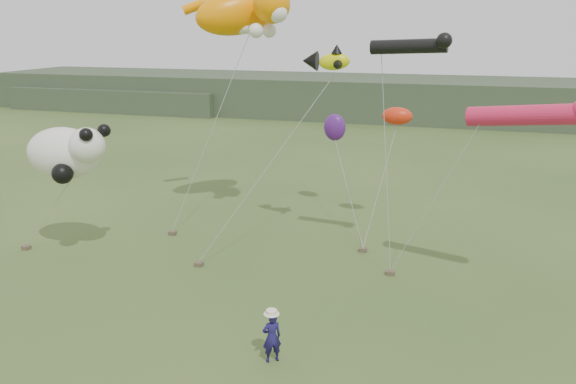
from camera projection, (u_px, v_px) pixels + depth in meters
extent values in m
plane|color=#385123|center=(223.00, 319.00, 18.06)|extent=(120.00, 120.00, 0.00)
cube|color=#2D3D28|center=(390.00, 97.00, 58.89)|extent=(90.00, 12.00, 4.00)
cube|color=#2D3D28|center=(124.00, 98.00, 64.55)|extent=(25.00, 8.00, 2.50)
imported|color=#1A144C|center=(272.00, 337.00, 15.59)|extent=(0.65, 0.61, 1.50)
cube|color=brown|center=(172.00, 233.00, 25.41)|extent=(0.32, 0.25, 0.16)
cube|color=brown|center=(199.00, 264.00, 22.07)|extent=(0.32, 0.25, 0.16)
cube|color=brown|center=(390.00, 273.00, 21.28)|extent=(0.32, 0.25, 0.16)
cube|color=brown|center=(26.00, 248.00, 23.73)|extent=(0.32, 0.25, 0.16)
cube|color=brown|center=(363.00, 250.00, 23.50)|extent=(0.32, 0.25, 0.16)
ellipsoid|color=#FF8A00|center=(240.00, 12.00, 24.56)|extent=(4.50, 4.48, 2.60)
sphere|color=#FF8A00|center=(272.00, 4.00, 23.21)|extent=(1.56, 1.56, 1.56)
sphere|color=white|center=(278.00, 13.00, 22.97)|extent=(0.78, 0.78, 0.78)
ellipsoid|color=white|center=(242.00, 28.00, 24.47)|extent=(1.53, 0.76, 0.48)
sphere|color=white|center=(256.00, 31.00, 23.17)|extent=(0.61, 0.61, 0.61)
sphere|color=white|center=(269.00, 30.00, 24.24)|extent=(0.61, 0.61, 0.61)
cylinder|color=#FF8A00|center=(200.00, 5.00, 25.72)|extent=(1.62, 1.19, 0.94)
ellipsoid|color=#D3DA07|center=(334.00, 62.00, 22.01)|extent=(1.30, 0.56, 0.77)
cone|color=black|center=(310.00, 61.00, 22.55)|extent=(0.64, 0.81, 0.80)
cone|color=black|center=(337.00, 49.00, 21.85)|extent=(0.44, 0.44, 0.35)
cone|color=black|center=(339.00, 65.00, 21.56)|extent=(0.47, 0.50, 0.35)
cone|color=black|center=(343.00, 63.00, 22.37)|extent=(0.47, 0.50, 0.35)
cylinder|color=black|center=(409.00, 46.00, 19.70)|extent=(2.74, 0.82, 0.60)
sphere|color=black|center=(444.00, 41.00, 18.91)|extent=(0.54, 0.54, 0.54)
cylinder|color=#CB1C43|center=(523.00, 115.00, 17.85)|extent=(3.57, 1.76, 1.04)
ellipsoid|color=white|center=(64.00, 153.00, 22.05)|extent=(3.06, 2.04, 2.04)
sphere|color=white|center=(87.00, 145.00, 21.23)|extent=(1.36, 1.36, 1.36)
sphere|color=black|center=(86.00, 135.00, 20.58)|extent=(0.50, 0.50, 0.50)
sphere|color=black|center=(104.00, 130.00, 21.43)|extent=(0.50, 0.50, 0.50)
sphere|color=black|center=(62.00, 174.00, 21.22)|extent=(0.79, 0.79, 0.79)
sphere|color=black|center=(51.00, 161.00, 22.74)|extent=(0.79, 0.79, 0.79)
ellipsoid|color=red|center=(397.00, 116.00, 24.80)|extent=(1.34, 0.78, 0.78)
ellipsoid|color=#4B1871|center=(335.00, 127.00, 27.92)|extent=(1.10, 0.73, 1.34)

